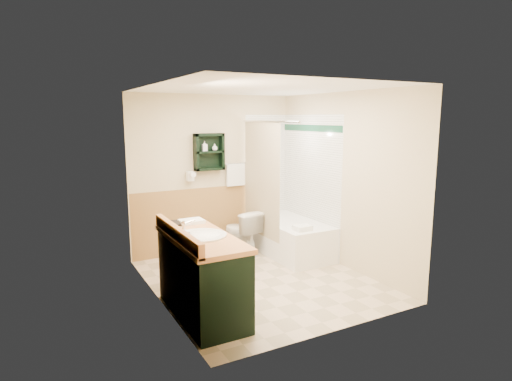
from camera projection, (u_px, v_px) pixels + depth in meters
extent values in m
plane|color=beige|center=(260.00, 280.00, 5.47)|extent=(3.00, 3.00, 0.00)
cube|color=beige|center=(213.00, 174.00, 6.58)|extent=(2.60, 0.04, 2.40)
cube|color=beige|center=(154.00, 197.00, 4.65)|extent=(0.04, 3.00, 2.40)
cube|color=beige|center=(344.00, 181.00, 5.89)|extent=(0.04, 3.00, 2.40)
cube|color=white|center=(261.00, 86.00, 5.06)|extent=(2.60, 3.00, 0.04)
cube|color=black|center=(209.00, 152.00, 6.38)|extent=(0.45, 0.15, 0.55)
cylinder|color=silver|center=(268.00, 122.00, 6.03)|extent=(0.03, 1.60, 0.03)
cube|color=black|center=(202.00, 276.00, 4.46)|extent=(0.59, 1.35, 0.86)
cube|color=white|center=(289.00, 237.00, 6.52)|extent=(0.77, 1.50, 0.51)
imported|color=white|center=(241.00, 232.00, 6.50)|extent=(0.49, 0.73, 0.67)
cube|color=white|center=(192.00, 221.00, 4.92)|extent=(0.27, 0.21, 0.04)
imported|color=black|center=(167.00, 214.00, 4.83)|extent=(0.18, 0.05, 0.24)
cube|color=white|center=(302.00, 228.00, 5.92)|extent=(0.23, 0.19, 0.07)
imported|color=white|center=(205.00, 149.00, 6.33)|extent=(0.07, 0.15, 0.07)
imported|color=white|center=(215.00, 148.00, 6.41)|extent=(0.09, 0.11, 0.08)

